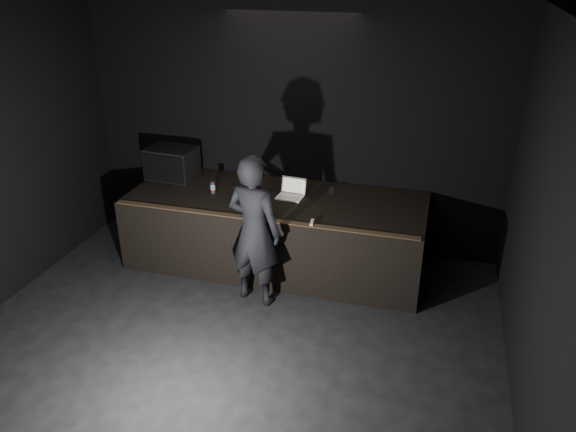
# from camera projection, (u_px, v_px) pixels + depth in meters

# --- Properties ---
(ground) EXTENTS (7.00, 7.00, 0.00)m
(ground) POSITION_uv_depth(u_px,v_px,m) (198.00, 394.00, 5.59)
(ground) COLOR black
(ground) RESTS_ON ground
(room_walls) EXTENTS (6.10, 7.10, 3.52)m
(room_walls) POSITION_uv_depth(u_px,v_px,m) (181.00, 210.00, 4.73)
(room_walls) COLOR black
(room_walls) RESTS_ON ground
(stage_riser) EXTENTS (4.00, 1.50, 1.00)m
(stage_riser) POSITION_uv_depth(u_px,v_px,m) (276.00, 231.00, 7.75)
(stage_riser) COLOR black
(stage_riser) RESTS_ON ground
(riser_lip) EXTENTS (3.92, 0.10, 0.01)m
(riser_lip) POSITION_uv_depth(u_px,v_px,m) (259.00, 219.00, 6.92)
(riser_lip) COLOR brown
(riser_lip) RESTS_ON stage_riser
(stage_monitor) EXTENTS (0.71, 0.54, 0.46)m
(stage_monitor) POSITION_uv_depth(u_px,v_px,m) (172.00, 163.00, 8.10)
(stage_monitor) COLOR black
(stage_monitor) RESTS_ON stage_riser
(cable) EXTENTS (0.90, 0.11, 0.02)m
(cable) POSITION_uv_depth(u_px,v_px,m) (263.00, 190.00, 7.77)
(cable) COLOR black
(cable) RESTS_ON stage_riser
(laptop) EXTENTS (0.37, 0.34, 0.24)m
(laptop) POSITION_uv_depth(u_px,v_px,m) (291.00, 192.00, 7.55)
(laptop) COLOR white
(laptop) RESTS_ON stage_riser
(beer_can) EXTENTS (0.07, 0.07, 0.16)m
(beer_can) POSITION_uv_depth(u_px,v_px,m) (213.00, 187.00, 7.65)
(beer_can) COLOR silver
(beer_can) RESTS_ON stage_riser
(plastic_cup) EXTENTS (0.07, 0.07, 0.09)m
(plastic_cup) POSITION_uv_depth(u_px,v_px,m) (331.00, 191.00, 7.63)
(plastic_cup) COLOR white
(plastic_cup) RESTS_ON stage_riser
(wii_remote) EXTENTS (0.06, 0.16, 0.03)m
(wii_remote) POSITION_uv_depth(u_px,v_px,m) (312.00, 223.00, 6.80)
(wii_remote) COLOR white
(wii_remote) RESTS_ON stage_riser
(person) EXTENTS (0.78, 0.60, 1.92)m
(person) POSITION_uv_depth(u_px,v_px,m) (254.00, 231.00, 6.73)
(person) COLOR black
(person) RESTS_ON ground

